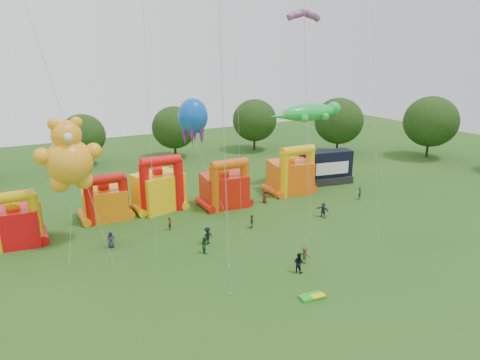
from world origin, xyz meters
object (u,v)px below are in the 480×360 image
stage_trailer (326,168)px  spectator_4 (252,221)px  bouncy_castle_0 (15,224)px  gecko_kite (310,137)px  octopus_kite (197,132)px  spectator_0 (111,240)px  bouncy_castle_2 (159,189)px  teddy_bear_kite (70,176)px

stage_trailer → spectator_4: 20.86m
bouncy_castle_0 → gecko_kite: bearing=3.6°
octopus_kite → spectator_0: bearing=-143.7°
octopus_kite → gecko_kite: bearing=-9.0°
bouncy_castle_0 → bouncy_castle_2: bouncy_castle_2 is taller
bouncy_castle_0 → stage_trailer: size_ratio=0.75×
gecko_kite → octopus_kite: (-16.81, 2.66, 1.87)m
bouncy_castle_0 → octopus_kite: (22.51, 5.12, 6.75)m
bouncy_castle_0 → teddy_bear_kite: (5.37, -3.23, 5.16)m
teddy_bear_kite → gecko_kite: teddy_bear_kite is taller
teddy_bear_kite → spectator_4: 19.90m
teddy_bear_kite → spectator_0: (2.98, -2.06, -6.61)m
bouncy_castle_2 → octopus_kite: octopus_kite is taller
stage_trailer → octopus_kite: (-19.50, 3.34, 6.66)m
gecko_kite → spectator_0: gecko_kite is taller
bouncy_castle_0 → stage_trailer: bouncy_castle_0 is taller
spectator_0 → spectator_4: size_ratio=1.12×
gecko_kite → spectator_0: (-30.98, -7.75, -6.34)m
spectator_0 → spectator_4: (15.19, -2.49, -0.09)m
bouncy_castle_0 → bouncy_castle_2: bearing=10.3°
stage_trailer → bouncy_castle_0: bearing=-177.6°
bouncy_castle_2 → spectator_0: bearing=-133.9°
teddy_bear_kite → spectator_0: 7.54m
bouncy_castle_0 → octopus_kite: octopus_kite is taller
stage_trailer → spectator_0: 34.43m
bouncy_castle_0 → bouncy_castle_2: (16.30, 2.96, 0.40)m
teddy_bear_kite → bouncy_castle_2: bearing=29.5°
stage_trailer → spectator_0: stage_trailer is taller
bouncy_castle_2 → gecko_kite: (23.03, -0.50, 4.48)m
teddy_bear_kite → gecko_kite: 34.43m
bouncy_castle_0 → spectator_0: (8.34, -5.29, -1.46)m
teddy_bear_kite → gecko_kite: (33.96, 5.69, -0.28)m
bouncy_castle_2 → spectator_0: size_ratio=4.13×
teddy_bear_kite → octopus_kite: size_ratio=0.99×
gecko_kite → octopus_kite: bearing=171.0°
bouncy_castle_2 → octopus_kite: bearing=19.1°
octopus_kite → spectator_0: 19.40m
spectator_0 → stage_trailer: bearing=11.0°
teddy_bear_kite → spectator_0: size_ratio=7.60×
gecko_kite → spectator_4: size_ratio=7.97×
bouncy_castle_2 → octopus_kite: size_ratio=0.54×
spectator_0 → spectator_4: bearing=-10.2°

